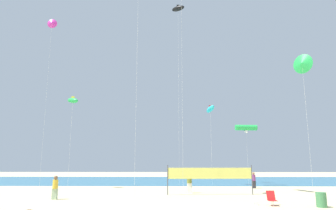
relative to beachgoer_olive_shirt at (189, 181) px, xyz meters
The scene contains 14 objects.
ocean_band 17.17m from the beachgoer_olive_shirt, 94.15° to the left, with size 120.00×20.00×0.01m, color teal.
beachgoer_olive_shirt is the anchor object (origin of this frame).
beachgoer_mustard_shirt 10.95m from the beachgoer_olive_shirt, 155.75° to the right, with size 0.38×0.38×1.68m.
beachgoer_plum_shirt 8.33m from the beachgoer_olive_shirt, 34.95° to the left, with size 0.37×0.37×1.62m.
folding_beach_chair 8.63m from the beachgoer_olive_shirt, 56.47° to the right, with size 0.52×0.65×0.89m.
trash_barrel 10.88m from the beachgoer_olive_shirt, 46.20° to the right, with size 0.60×0.60×0.87m, color #3F7F4C.
volleyball_net 2.14m from the beachgoer_olive_shirt, 35.99° to the right, with size 7.12×0.50×2.40m.
beach_handbag 7.98m from the beachgoer_olive_shirt, 61.47° to the right, with size 0.31×0.16×0.25m, color white.
kite_cyan_inflatable 11.39m from the beachgoer_olive_shirt, 69.14° to the left, with size 1.18×1.86×9.25m.
kite_green_inflatable 14.80m from the beachgoer_olive_shirt, 162.80° to the left, with size 1.67×1.37×9.41m.
kite_black_inflatable 22.41m from the beachgoer_olive_shirt, 94.98° to the left, with size 1.91×1.65×22.34m.
kite_green_tube 11.70m from the beachgoer_olive_shirt, 47.38° to the left, with size 2.54×0.90×6.83m.
kite_magenta_delta 23.45m from the beachgoer_olive_shirt, 162.57° to the left, with size 1.11×0.37×18.78m.
kite_green_delta 13.28m from the beachgoer_olive_shirt, 29.46° to the right, with size 1.20×1.29×10.80m.
Camera 1 is at (-0.15, -15.71, 2.74)m, focal length 31.84 mm.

